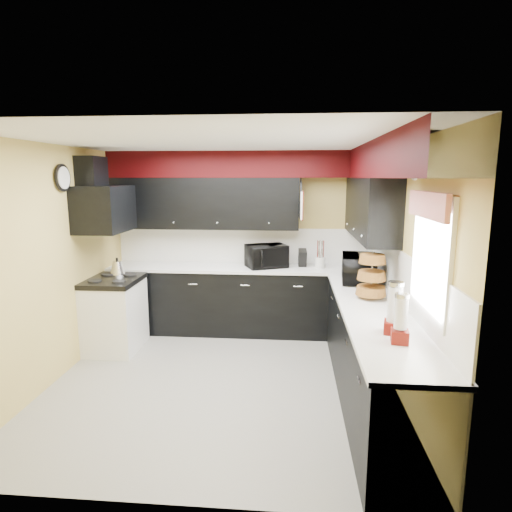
{
  "coord_description": "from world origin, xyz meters",
  "views": [
    {
      "loc": [
        0.7,
        -4.25,
        2.16
      ],
      "look_at": [
        0.29,
        0.7,
        1.24
      ],
      "focal_mm": 30.0,
      "sensor_mm": 36.0,
      "label": 1
    }
  ],
  "objects": [
    {
      "name": "knife_block",
      "position": [
        0.86,
        1.57,
        1.06
      ],
      "size": [
        0.12,
        0.16,
        0.24
      ],
      "primitive_type": "cube",
      "rotation": [
        0.0,
        0.0,
        0.06
      ],
      "color": "black",
      "rests_on": "counter_back"
    },
    {
      "name": "clock",
      "position": [
        -1.77,
        0.25,
        2.15
      ],
      "size": [
        0.03,
        0.3,
        0.3
      ],
      "primitive_type": null,
      "color": "black",
      "rests_on": "wall_left"
    },
    {
      "name": "microwave",
      "position": [
        1.51,
        0.75,
        1.1
      ],
      "size": [
        0.44,
        0.61,
        0.32
      ],
      "primitive_type": "imported",
      "rotation": [
        0.0,
        0.0,
        1.48
      ],
      "color": "black",
      "rests_on": "counter_right"
    },
    {
      "name": "counter_back",
      "position": [
        0.0,
        1.5,
        0.92
      ],
      "size": [
        3.62,
        0.64,
        0.04
      ],
      "primitive_type": "cube",
      "color": "white",
      "rests_on": "cab_back"
    },
    {
      "name": "soffit_right",
      "position": [
        1.62,
        -0.18,
        2.33
      ],
      "size": [
        0.36,
        3.24,
        0.35
      ],
      "primitive_type": "cube",
      "color": "black",
      "rests_on": "wall_right"
    },
    {
      "name": "stove",
      "position": [
        -1.5,
        0.75,
        0.43
      ],
      "size": [
        0.6,
        0.75,
        0.86
      ],
      "primitive_type": "cube",
      "color": "white",
      "rests_on": "ground"
    },
    {
      "name": "wall_left",
      "position": [
        -1.8,
        0.0,
        1.25
      ],
      "size": [
        0.06,
        3.6,
        2.5
      ],
      "primitive_type": "cube",
      "color": "#E0C666",
      "rests_on": "ground"
    },
    {
      "name": "pan_top",
      "position": [
        0.82,
        1.55,
        2.0
      ],
      "size": [
        0.03,
        0.22,
        0.4
      ],
      "primitive_type": null,
      "color": "black",
      "rests_on": "upper_back"
    },
    {
      "name": "splash_right",
      "position": [
        1.79,
        0.0,
        1.19
      ],
      "size": [
        0.02,
        3.6,
        0.5
      ],
      "primitive_type": "cube",
      "color": "white",
      "rests_on": "counter_right"
    },
    {
      "name": "wall_back",
      "position": [
        0.0,
        1.8,
        1.25
      ],
      "size": [
        3.6,
        0.06,
        2.5
      ],
      "primitive_type": "cube",
      "color": "#E0C666",
      "rests_on": "ground"
    },
    {
      "name": "utensil_crock",
      "position": [
        1.1,
        1.5,
        1.01
      ],
      "size": [
        0.14,
        0.14,
        0.15
      ],
      "primitive_type": "cylinder",
      "rotation": [
        0.0,
        0.0,
        -0.04
      ],
      "color": "silver",
      "rests_on": "counter_back"
    },
    {
      "name": "baskets",
      "position": [
        1.52,
        0.05,
        1.18
      ],
      "size": [
        0.27,
        0.27,
        0.5
      ],
      "primitive_type": null,
      "color": "brown",
      "rests_on": "upper_right"
    },
    {
      "name": "window",
      "position": [
        1.79,
        -0.9,
        1.55
      ],
      "size": [
        0.03,
        0.86,
        0.96
      ],
      "primitive_type": null,
      "color": "white",
      "rests_on": "wall_right"
    },
    {
      "name": "soffit_back",
      "position": [
        0.0,
        1.62,
        2.33
      ],
      "size": [
        3.6,
        0.36,
        0.35
      ],
      "primitive_type": "cube",
      "color": "black",
      "rests_on": "wall_back"
    },
    {
      "name": "cut_board",
      "position": [
        0.83,
        1.3,
        1.8
      ],
      "size": [
        0.03,
        0.26,
        0.35
      ],
      "primitive_type": "cube",
      "color": "white",
      "rests_on": "upper_back"
    },
    {
      "name": "cab_right",
      "position": [
        1.5,
        -0.3,
        0.45
      ],
      "size": [
        0.6,
        3.0,
        0.9
      ],
      "primitive_type": "cube",
      "color": "black",
      "rests_on": "ground"
    },
    {
      "name": "hood",
      "position": [
        -1.55,
        0.75,
        1.78
      ],
      "size": [
        0.5,
        0.78,
        0.55
      ],
      "primitive_type": "cube",
      "color": "black",
      "rests_on": "wall_left"
    },
    {
      "name": "pan_low",
      "position": [
        0.82,
        1.68,
        1.72
      ],
      "size": [
        0.03,
        0.24,
        0.42
      ],
      "primitive_type": null,
      "color": "black",
      "rests_on": "upper_back"
    },
    {
      "name": "dispenser_b",
      "position": [
        1.52,
        -1.15,
        1.11
      ],
      "size": [
        0.14,
        0.14,
        0.34
      ],
      "primitive_type": null,
      "rotation": [
        0.0,
        0.0,
        -0.17
      ],
      "color": "#5A1709",
      "rests_on": "counter_right"
    },
    {
      "name": "wall_right",
      "position": [
        1.8,
        0.0,
        1.25
      ],
      "size": [
        0.06,
        3.6,
        2.5
      ],
      "primitive_type": "cube",
      "color": "#E0C666",
      "rests_on": "ground"
    },
    {
      "name": "valance",
      "position": [
        1.73,
        -0.9,
        1.95
      ],
      "size": [
        0.04,
        0.88,
        0.2
      ],
      "primitive_type": "cube",
      "color": "red",
      "rests_on": "wall_right"
    },
    {
      "name": "cab_back",
      "position": [
        0.0,
        1.5,
        0.45
      ],
      "size": [
        3.6,
        0.6,
        0.9
      ],
      "primitive_type": "cube",
      "color": "black",
      "rests_on": "ground"
    },
    {
      "name": "ground",
      "position": [
        0.0,
        0.0,
        0.0
      ],
      "size": [
        3.6,
        3.6,
        0.0
      ],
      "primitive_type": "plane",
      "color": "gray",
      "rests_on": "ground"
    },
    {
      "name": "kettle",
      "position": [
        -1.54,
        0.99,
        1.0
      ],
      "size": [
        0.19,
        0.19,
        0.17
      ],
      "primitive_type": null,
      "rotation": [
        0.0,
        0.0,
        0.02
      ],
      "color": "silver",
      "rests_on": "cooktop"
    },
    {
      "name": "upper_back",
      "position": [
        -0.5,
        1.62,
        1.8
      ],
      "size": [
        2.6,
        0.35,
        0.7
      ],
      "primitive_type": "cube",
      "color": "black",
      "rests_on": "wall_back"
    },
    {
      "name": "upper_right",
      "position": [
        1.62,
        0.9,
        1.8
      ],
      "size": [
        0.35,
        1.8,
        0.7
      ],
      "primitive_type": "cube",
      "color": "black",
      "rests_on": "wall_right"
    },
    {
      "name": "pan_mid",
      "position": [
        0.82,
        1.42,
        1.75
      ],
      "size": [
        0.03,
        0.28,
        0.46
      ],
      "primitive_type": null,
      "color": "black",
      "rests_on": "upper_back"
    },
    {
      "name": "hood_duct",
      "position": [
        -1.68,
        0.75,
        2.2
      ],
      "size": [
        0.24,
        0.4,
        0.4
      ],
      "primitive_type": "cube",
      "color": "black",
      "rests_on": "wall_left"
    },
    {
      "name": "splash_back",
      "position": [
        0.0,
        1.79,
        1.19
      ],
      "size": [
        3.6,
        0.02,
        0.5
      ],
      "primitive_type": "cube",
      "color": "white",
      "rests_on": "counter_back"
    },
    {
      "name": "toaster_oven",
      "position": [
        0.37,
        1.5,
        1.09
      ],
      "size": [
        0.66,
        0.62,
        0.31
      ],
      "primitive_type": "imported",
      "rotation": [
        0.0,
        0.0,
        0.42
      ],
      "color": "black",
      "rests_on": "counter_back"
    },
    {
      "name": "deco_plate",
      "position": [
        1.77,
        -0.35,
        2.25
      ],
      "size": [
        0.03,
        0.24,
        0.24
      ],
      "primitive_type": null,
      "color": "white",
      "rests_on": "wall_right"
    },
    {
      "name": "dispenser_a",
      "position": [
        1.52,
        -0.95,
        1.14
      ],
      "size": [
        0.17,
        0.17,
        0.39
      ],
      "primitive_type": null,
      "rotation": [
        0.0,
        0.0,
        -0.23
      ],
      "color": "maroon",
      "rests_on": "counter_right"
    },
    {
      "name": "cooktop",
      "position": [
        -1.5,
        0.75,
        0.89
      ],
      "size": [
        0.62,
        0.77,
        0.06
      ],
      "primitive_type": "cube",
      "color": "black",
      "rests_on": "stove"
    },
    {
      "name": "counter_right",
      "position": [
        1.5,
        -0.3,
        0.92
      ],
      "size": [
        0.64,
        3.02,
        0.04
      ],
      "primitive_type": "cube",
      "color": "white",
      "rests_on": "cab_right"
    },
    {
      "name": "ceiling",
      "position": [
        0.0,
        0.0,
        2.5
      ],
      "size": [
        3.6,
        3.6,
        0.06
      ],
      "primitive_type": "cube",
      "color": "white",
      "rests_on": "wall_back"
    }
  ]
}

